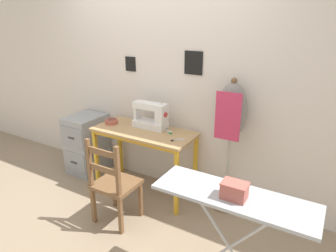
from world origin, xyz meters
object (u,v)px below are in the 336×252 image
Objects in this scene: ironing_board at (233,201)px; sewing_machine at (152,116)px; scissors at (176,140)px; wooden_chair at (114,184)px; storage_box at (234,190)px; fabric_bowl at (111,121)px; thread_spool_mid_table at (170,133)px; dress_form at (231,119)px; filing_cabinet at (87,144)px; thread_spool_near_machine at (167,130)px.

sewing_machine is at bearing 142.95° from ironing_board.
scissors is 1.17m from ironing_board.
wooden_chair is at bearing -124.94° from scissors.
scissors is at bearing -24.47° from sewing_machine.
scissors is 0.80× the size of storage_box.
fabric_bowl is 3.68× the size of thread_spool_mid_table.
sewing_machine is 0.29× the size of dress_form.
ironing_board reaches higher than thread_spool_mid_table.
filing_cabinet is 2.51m from storage_box.
ironing_board is at bearing -10.83° from wooden_chair.
scissors is 0.15× the size of wooden_chair.
thread_spool_mid_table is at bearing -12.45° from sewing_machine.
filing_cabinet is 2.47m from ironing_board.
sewing_machine is 1.64m from storage_box.
scissors is 0.09× the size of dress_form.
ironing_board is (1.28, -0.97, -0.11)m from sewing_machine.
ironing_board is (1.01, -0.91, 0.01)m from thread_spool_mid_table.
fabric_bowl is at bearing -166.72° from sewing_machine.
scissors is at bearing -151.09° from dress_form.
storage_box reaches higher than scissors.
thread_spool_near_machine is 0.03× the size of dress_form.
storage_box is (1.02, -0.94, 0.12)m from thread_spool_mid_table.
thread_spool_near_machine is 0.05× the size of wooden_chair.
storage_box is at bearing -26.32° from fabric_bowl.
filing_cabinet is at bearing -179.41° from thread_spool_mid_table.
filing_cabinet is 0.71× the size of ironing_board.
dress_form reaches higher than fabric_bowl.
thread_spool_near_machine is 1.46m from storage_box.
scissors reaches higher than filing_cabinet.
filing_cabinet is at bearing 157.83° from storage_box.
ironing_board is at bearing -37.05° from sewing_machine.
dress_form is (0.48, 0.26, 0.23)m from scissors.
storage_box is (0.88, -0.81, 0.13)m from scissors.
dress_form is (0.61, 0.14, 0.21)m from thread_spool_mid_table.
ironing_board is at bearing -25.61° from fabric_bowl.
storage_box reaches higher than filing_cabinet.
wooden_chair is (-0.24, -0.67, -0.36)m from thread_spool_mid_table.
thread_spool_mid_table is (-0.14, 0.13, 0.01)m from scissors.
fabric_bowl reaches higher than thread_spool_near_machine.
wooden_chair is 1.38m from storage_box.
thread_spool_near_machine is 1.06× the size of thread_spool_mid_table.
thread_spool_near_machine is at bearing 139.50° from scissors.
wooden_chair is 1.18× the size of filing_cabinet.
sewing_machine is at bearing 4.26° from filing_cabinet.
sewing_machine is 0.54× the size of filing_cabinet.
thread_spool_near_machine reaches higher than filing_cabinet.
dress_form is 8.41× the size of storage_box.
fabric_bowl is at bearing 175.61° from scissors.
thread_spool_mid_table is 1.36m from ironing_board.
wooden_chair reaches higher than ironing_board.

